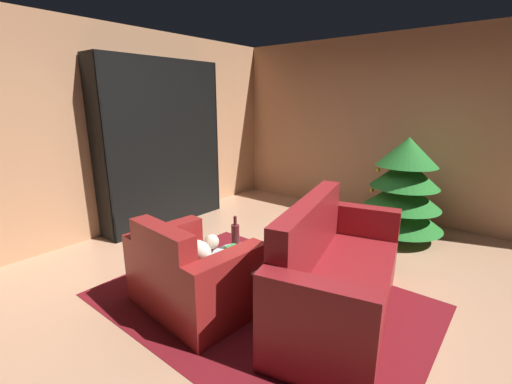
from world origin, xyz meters
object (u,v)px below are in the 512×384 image
object	(u,v)px
couch_red	(335,277)
bottle_on_table	(235,236)
coffee_table	(244,262)
armchair_red	(192,276)
book_stack_on_table	(238,253)
decorated_tree	(404,189)
bookshelf_unit	(170,142)

from	to	relation	value
couch_red	bottle_on_table	xyz separation A→B (m)	(-0.85, -0.29, 0.24)
coffee_table	bottle_on_table	distance (m)	0.24
armchair_red	book_stack_on_table	world-z (taller)	armchair_red
couch_red	decorated_tree	xyz separation A→B (m)	(-0.08, 2.01, 0.34)
couch_red	coffee_table	xyz separation A→B (m)	(-0.70, -0.36, 0.06)
armchair_red	couch_red	distance (m)	1.21
bookshelf_unit	bottle_on_table	world-z (taller)	bookshelf_unit
bookshelf_unit	bottle_on_table	bearing A→B (deg)	-23.91
book_stack_on_table	decorated_tree	bearing A→B (deg)	74.91
armchair_red	book_stack_on_table	xyz separation A→B (m)	(0.26, 0.30, 0.18)
book_stack_on_table	bottle_on_table	xyz separation A→B (m)	(-0.12, 0.11, 0.09)
bookshelf_unit	coffee_table	bearing A→B (deg)	-23.89
book_stack_on_table	bottle_on_table	bearing A→B (deg)	138.92
bottle_on_table	decorated_tree	size ratio (longest dim) A/B	0.24
coffee_table	book_stack_on_table	xyz separation A→B (m)	(-0.03, -0.04, 0.09)
armchair_red	coffee_table	world-z (taller)	armchair_red
couch_red	bookshelf_unit	bearing A→B (deg)	167.83
bottle_on_table	coffee_table	bearing A→B (deg)	-23.67
decorated_tree	couch_red	bearing A→B (deg)	-87.74
couch_red	bottle_on_table	size ratio (longest dim) A/B	6.07
bottle_on_table	decorated_tree	distance (m)	2.43
bookshelf_unit	coffee_table	size ratio (longest dim) A/B	3.76
bookshelf_unit	book_stack_on_table	world-z (taller)	bookshelf_unit
book_stack_on_table	decorated_tree	distance (m)	2.51
coffee_table	bottle_on_table	size ratio (longest dim) A/B	1.92
armchair_red	couch_red	xyz separation A→B (m)	(0.99, 0.70, 0.03)
armchair_red	bottle_on_table	bearing A→B (deg)	71.48
book_stack_on_table	bottle_on_table	distance (m)	0.18
armchair_red	decorated_tree	distance (m)	2.89
bookshelf_unit	book_stack_on_table	bearing A→B (deg)	-25.02
armchair_red	decorated_tree	xyz separation A→B (m)	(0.91, 2.72, 0.37)
couch_red	book_stack_on_table	bearing A→B (deg)	-151.38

